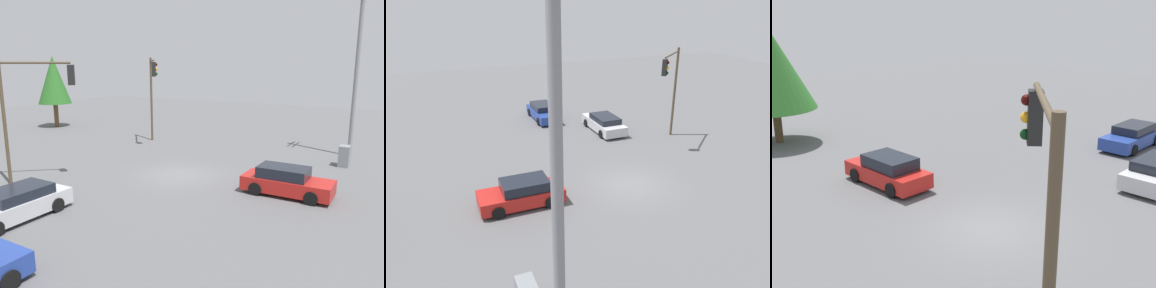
# 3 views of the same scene
# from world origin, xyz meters

# --- Properties ---
(ground_plane) EXTENTS (80.00, 80.00, 0.00)m
(ground_plane) POSITION_xyz_m (0.00, 0.00, 0.00)
(ground_plane) COLOR #5B5B5E
(sedan_silver) EXTENTS (4.59, 1.98, 1.30)m
(sedan_silver) POSITION_xyz_m (8.73, -2.56, 0.64)
(sedan_silver) COLOR silver
(sedan_silver) RESTS_ON ground_plane
(sedan_red) EXTENTS (1.87, 4.33, 1.41)m
(sedan_red) POSITION_xyz_m (0.18, 6.31, 0.67)
(sedan_red) COLOR red
(sedan_red) RESTS_ON ground_plane
(sedan_blue) EXTENTS (4.52, 1.88, 1.33)m
(sedan_blue) POSITION_xyz_m (13.49, 1.01, 0.64)
(sedan_blue) COLOR #233D93
(sedan_blue) RESTS_ON ground_plane
(traffic_signal_main) EXTENTS (2.60, 2.98, 6.64)m
(traffic_signal_main) POSITION_xyz_m (5.08, -5.93, 4.52)
(traffic_signal_main) COLOR brown
(traffic_signal_main) RESTS_ON ground_plane
(utility_pole_tall) EXTENTS (2.20, 0.28, 12.00)m
(utility_pole_tall) POSITION_xyz_m (-9.92, 7.83, 6.31)
(utility_pole_tall) COLOR gray
(utility_pole_tall) RESTS_ON ground_plane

